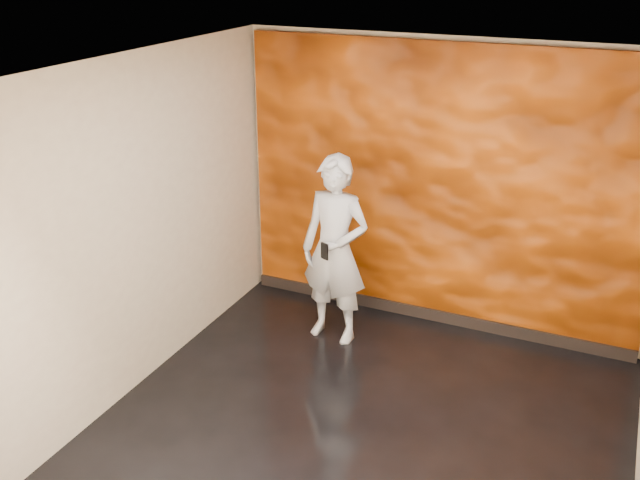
{
  "coord_description": "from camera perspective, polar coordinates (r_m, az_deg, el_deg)",
  "views": [
    {
      "loc": [
        1.6,
        -4.35,
        3.58
      ],
      "look_at": [
        -0.77,
        0.9,
        1.14
      ],
      "focal_mm": 40.0,
      "sensor_mm": 36.0,
      "label": 1
    }
  ],
  "objects": [
    {
      "name": "phone",
      "position": [
        6.39,
        0.37,
        -0.9
      ],
      "size": [
        0.08,
        0.05,
        0.16
      ],
      "primitive_type": "cube",
      "rotation": [
        0.0,
        0.0,
        -0.41
      ],
      "color": "black",
      "rests_on": "man"
    },
    {
      "name": "baseboard",
      "position": [
        7.36,
        8.85,
        -5.88
      ],
      "size": [
        3.9,
        0.04,
        0.12
      ],
      "primitive_type": "cube",
      "color": "black",
      "rests_on": "ground"
    },
    {
      "name": "feature_wall",
      "position": [
        6.87,
        9.6,
        3.96
      ],
      "size": [
        3.9,
        0.06,
        2.75
      ],
      "primitive_type": "cube",
      "color": "#D95A0A",
      "rests_on": "ground"
    },
    {
      "name": "man",
      "position": [
        6.62,
        1.22,
        -0.83
      ],
      "size": [
        0.69,
        0.48,
        1.81
      ],
      "primitive_type": "imported",
      "rotation": [
        0.0,
        0.0,
        -0.07
      ],
      "color": "#9EA3AF",
      "rests_on": "ground"
    },
    {
      "name": "room",
      "position": [
        5.12,
        3.74,
        -2.29
      ],
      "size": [
        4.02,
        4.02,
        2.81
      ],
      "color": "black",
      "rests_on": "ground"
    }
  ]
}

